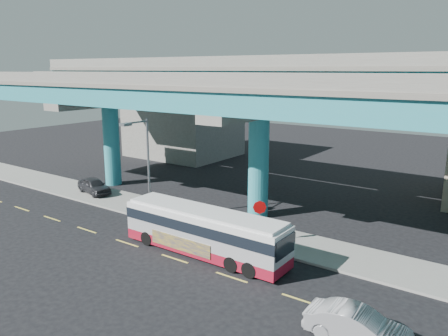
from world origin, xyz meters
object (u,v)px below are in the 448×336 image
Objects in this scene: parked_car at (94,186)px; sedan at (358,326)px; stop_sign at (260,213)px; street_lamp at (142,154)px; transit_bus at (204,230)px.

sedan is at bearing -94.26° from parked_car.
stop_sign is at bearing -82.54° from parked_car.
street_lamp is 9.62m from stop_sign.
sedan is 26.83m from parked_car.
street_lamp reaches higher than stop_sign.
transit_bus is 3.62m from stop_sign.
parked_car is 9.50m from street_lamp.
parked_car is (-25.76, 7.50, 0.12)m from sedan.
stop_sign is (17.52, -1.38, 1.35)m from parked_car.
street_lamp is (-17.44, 5.39, 4.18)m from sedan.
stop_sign is at bearing 4.50° from street_lamp.
transit_bus is at bearing -17.08° from street_lamp.
stop_sign is at bearing 55.81° from transit_bus.
stop_sign is (2.01, 2.93, 0.66)m from transit_bus.
sedan is 18.72m from street_lamp.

